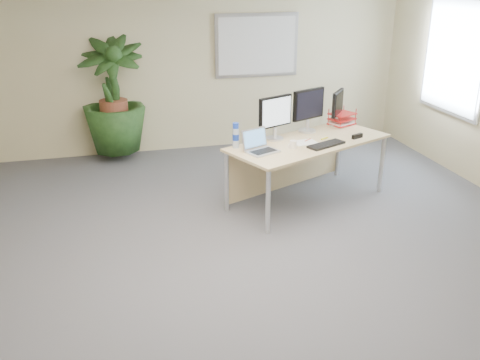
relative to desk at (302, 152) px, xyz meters
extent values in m
plane|color=#4E4D53|center=(-1.11, -1.70, -0.60)|extent=(8.00, 8.00, 0.00)
cube|color=#C5BA8B|center=(-1.11, 2.30, 0.75)|extent=(7.00, 0.04, 2.70)
cube|color=#B3B2B7|center=(0.09, 2.27, 0.95)|extent=(1.30, 0.03, 0.95)
cube|color=silver|center=(0.09, 2.25, 0.95)|extent=(1.20, 0.01, 0.85)
cube|color=#B3B2B7|center=(2.36, 0.60, 0.95)|extent=(0.03, 1.30, 1.55)
cube|color=silver|center=(2.34, 0.60, 0.95)|extent=(0.01, 1.20, 1.45)
cube|color=tan|center=(0.04, -0.10, 0.15)|extent=(2.14, 1.54, 0.03)
cube|color=tan|center=(-0.11, 0.25, -0.23)|extent=(1.73, 0.76, 0.61)
cylinder|color=silver|center=(-0.67, -0.81, -0.23)|extent=(0.05, 0.05, 0.73)
cylinder|color=silver|center=(1.05, -0.07, -0.23)|extent=(0.05, 0.05, 0.73)
cylinder|color=silver|center=(-0.96, -0.14, -0.23)|extent=(0.05, 0.05, 0.73)
cylinder|color=silver|center=(0.76, 0.60, -0.23)|extent=(0.05, 0.05, 0.73)
imported|color=#153212|center=(-2.11, 2.00, 0.15)|extent=(0.98, 0.98, 1.50)
cylinder|color=silver|center=(-0.32, 0.08, 0.17)|extent=(0.21, 0.21, 0.02)
cylinder|color=silver|center=(-0.32, 0.08, 0.24)|extent=(0.04, 0.04, 0.13)
cube|color=black|center=(-0.32, 0.08, 0.50)|extent=(0.44, 0.22, 0.36)
cube|color=silver|center=(-0.31, 0.05, 0.50)|extent=(0.39, 0.17, 0.32)
cylinder|color=silver|center=(0.17, 0.28, 0.17)|extent=(0.22, 0.22, 0.02)
cylinder|color=silver|center=(0.17, 0.28, 0.25)|extent=(0.04, 0.04, 0.13)
cube|color=black|center=(0.17, 0.28, 0.51)|extent=(0.46, 0.23, 0.37)
cube|color=black|center=(0.18, 0.25, 0.51)|extent=(0.40, 0.18, 0.33)
cylinder|color=silver|center=(0.63, 0.45, 0.17)|extent=(0.18, 0.18, 0.02)
cylinder|color=silver|center=(0.63, 0.45, 0.23)|extent=(0.04, 0.04, 0.11)
cube|color=black|center=(0.63, 0.45, 0.46)|extent=(0.28, 0.34, 0.31)
cube|color=black|center=(0.65, 0.44, 0.46)|extent=(0.23, 0.29, 0.28)
cube|color=#B8B8BD|center=(-0.60, -0.35, 0.17)|extent=(0.40, 0.35, 0.02)
cube|color=black|center=(-0.59, -0.36, 0.18)|extent=(0.32, 0.25, 0.00)
cube|color=#B8B8BD|center=(-0.66, -0.22, 0.29)|extent=(0.33, 0.19, 0.22)
cube|color=#5290D3|center=(-0.65, -0.22, 0.29)|extent=(0.29, 0.15, 0.18)
cube|color=black|center=(0.17, -0.31, 0.17)|extent=(0.50, 0.34, 0.03)
cylinder|color=white|center=(-0.22, -0.29, 0.20)|extent=(0.08, 0.08, 0.09)
torus|color=white|center=(-0.27, -0.29, 0.20)|extent=(0.06, 0.03, 0.06)
cube|color=white|center=(-0.02, -0.15, 0.17)|extent=(0.28, 0.22, 0.01)
cylinder|color=#D74317|center=(0.03, -0.09, 0.18)|extent=(0.11, 0.08, 0.01)
cylinder|color=yellow|center=(0.25, -0.06, 0.17)|extent=(0.11, 0.07, 0.02)
cylinder|color=silver|center=(-0.84, -0.11, 0.27)|extent=(0.07, 0.07, 0.23)
cylinder|color=#1839B6|center=(-0.84, -0.11, 0.42)|extent=(0.07, 0.07, 0.06)
cylinder|color=#1839B6|center=(-0.84, -0.11, 0.28)|extent=(0.07, 0.07, 0.07)
cube|color=#B41716|center=(0.71, 0.46, 0.17)|extent=(0.38, 0.34, 0.01)
cube|color=#B41716|center=(0.71, 0.46, 0.24)|extent=(0.38, 0.34, 0.01)
cube|color=#B41716|center=(0.71, 0.46, 0.31)|extent=(0.38, 0.34, 0.01)
cube|color=white|center=(0.71, 0.46, 0.19)|extent=(0.34, 0.30, 0.02)
cube|color=black|center=(0.65, -0.13, 0.19)|extent=(0.16, 0.10, 0.05)
camera|label=1|loc=(-2.24, -5.69, 2.06)|focal=40.00mm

